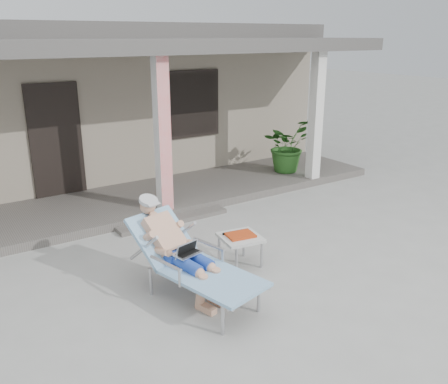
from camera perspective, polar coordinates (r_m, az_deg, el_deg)
ground at (r=6.77m, az=1.25°, el=-8.52°), size 60.00×60.00×0.00m
house at (r=12.04m, az=-16.80°, el=10.97°), size 10.40×5.40×3.30m
porch_deck at (r=9.17m, az=-9.41°, el=-0.88°), size 10.00×2.00×0.15m
porch_overhang at (r=8.63m, az=-10.22°, el=16.29°), size 10.00×2.30×2.85m
porch_step at (r=8.21m, az=-6.09°, el=-3.35°), size 2.00×0.30×0.07m
lounger at (r=5.71m, az=-4.79°, el=-5.56°), size 1.12×1.95×1.22m
side_table at (r=6.53m, az=1.97°, el=-5.67°), size 0.60×0.60×0.48m
potted_palm at (r=10.64m, az=7.56°, el=5.61°), size 1.27×1.18×1.18m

